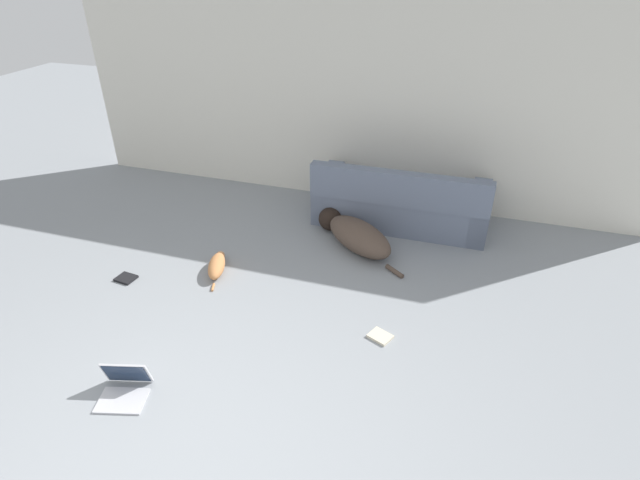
{
  "coord_description": "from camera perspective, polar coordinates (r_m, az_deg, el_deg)",
  "views": [
    {
      "loc": [
        1.43,
        -1.4,
        2.86
      ],
      "look_at": [
        0.3,
        2.15,
        0.63
      ],
      "focal_mm": 28.0,
      "sensor_mm": 36.0,
      "label": 1
    }
  ],
  "objects": [
    {
      "name": "dog",
      "position": [
        5.4,
        4.01,
        0.7
      ],
      "size": [
        1.17,
        0.94,
        0.31
      ],
      "rotation": [
        0.0,
        0.0,
        2.49
      ],
      "color": "#4C3D33",
      "rests_on": "ground_plane"
    },
    {
      "name": "cat",
      "position": [
        5.12,
        -11.7,
        -2.85
      ],
      "size": [
        0.29,
        0.6,
        0.15
      ],
      "rotation": [
        0.0,
        0.0,
        1.9
      ],
      "color": "#BC7A47",
      "rests_on": "ground_plane"
    },
    {
      "name": "wall_back",
      "position": [
        6.12,
        3.71,
        16.69
      ],
      "size": [
        7.1,
        0.06,
        2.73
      ],
      "color": "silver",
      "rests_on": "ground_plane"
    },
    {
      "name": "book_black",
      "position": [
        5.29,
        -21.29,
        -4.1
      ],
      "size": [
        0.2,
        0.18,
        0.02
      ],
      "rotation": [
        0.0,
        0.0,
        -0.12
      ],
      "color": "black",
      "rests_on": "ground_plane"
    },
    {
      "name": "book_cream",
      "position": [
        4.3,
        6.9,
        -10.88
      ],
      "size": [
        0.23,
        0.21,
        0.02
      ],
      "rotation": [
        0.0,
        0.0,
        -0.42
      ],
      "color": "beige",
      "rests_on": "ground_plane"
    },
    {
      "name": "laptop_open",
      "position": [
        4.06,
        -21.42,
        -15.1
      ],
      "size": [
        0.41,
        0.4,
        0.24
      ],
      "rotation": [
        0.0,
        0.0,
        0.26
      ],
      "color": "#B7B7BC",
      "rests_on": "ground_plane"
    },
    {
      "name": "couch",
      "position": [
        5.86,
        9.15,
        4.06
      ],
      "size": [
        1.97,
        0.78,
        0.76
      ],
      "rotation": [
        0.0,
        0.0,
        3.15
      ],
      "color": "slate",
      "rests_on": "ground_plane"
    }
  ]
}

